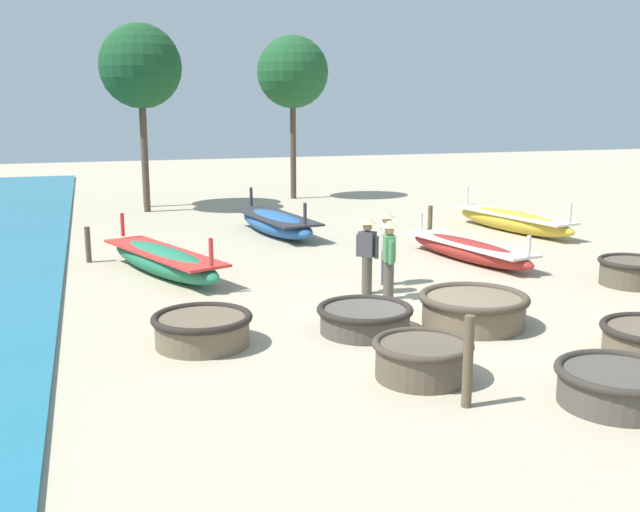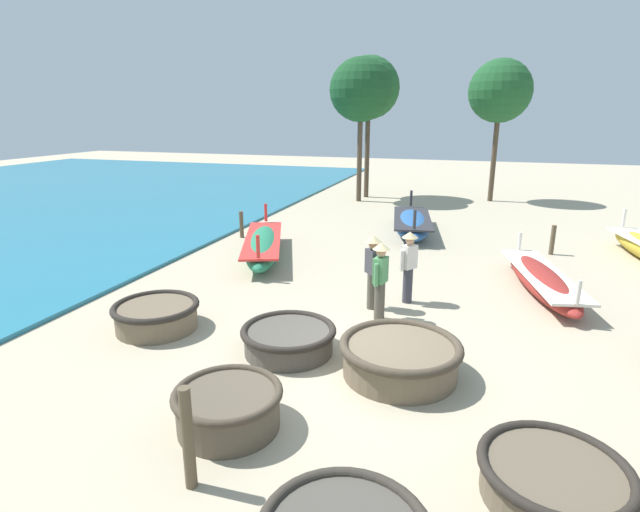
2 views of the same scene
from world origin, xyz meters
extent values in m
plane|color=tan|center=(0.00, 0.00, 0.00)|extent=(80.00, 80.00, 0.00)
cylinder|color=brown|center=(0.87, -0.15, 0.27)|extent=(1.88, 1.88, 0.53)
torus|color=#42382B|center=(0.87, -0.15, 0.53)|extent=(2.03, 2.03, 0.15)
cylinder|color=brown|center=(2.95, -2.39, 0.21)|extent=(1.56, 1.56, 0.42)
torus|color=#28231E|center=(2.95, -2.39, 0.42)|extent=(1.69, 1.69, 0.13)
cylinder|color=brown|center=(-1.16, -2.30, 0.26)|extent=(1.41, 1.41, 0.53)
torus|color=#42382B|center=(-1.16, -2.30, 0.53)|extent=(1.53, 1.53, 0.11)
cylinder|color=#4C473F|center=(-1.19, 0.07, 0.21)|extent=(1.61, 1.61, 0.42)
torus|color=#28231E|center=(-1.19, 0.07, 0.42)|extent=(1.74, 1.74, 0.13)
cylinder|color=brown|center=(-4.09, 0.20, 0.24)|extent=(1.59, 1.59, 0.49)
torus|color=#28231E|center=(-4.09, 0.20, 0.49)|extent=(1.72, 1.72, 0.13)
ellipsoid|color=#285693|center=(-0.34, 10.13, 0.34)|extent=(1.95, 4.66, 0.68)
cube|color=#2D2D33|center=(-0.34, 10.13, 0.56)|extent=(1.94, 4.31, 0.06)
cylinder|color=#2D2D33|center=(-0.67, 12.18, 0.94)|extent=(0.10, 0.10, 0.61)
cylinder|color=#2D2D33|center=(0.00, 8.08, 0.94)|extent=(0.10, 0.10, 0.61)
ellipsoid|color=maroon|center=(3.51, 4.93, 0.28)|extent=(1.84, 4.63, 0.55)
cube|color=silver|center=(3.51, 4.93, 0.45)|extent=(1.80, 4.28, 0.06)
cylinder|color=silver|center=(3.08, 6.97, 0.75)|extent=(0.10, 0.10, 0.50)
cylinder|color=silver|center=(3.95, 2.89, 0.75)|extent=(0.10, 0.10, 0.50)
ellipsoid|color=#237551|center=(-4.20, 5.68, 0.33)|extent=(2.71, 4.93, 0.67)
cube|color=red|center=(-4.20, 5.68, 0.55)|extent=(2.60, 4.58, 0.06)
cylinder|color=red|center=(-5.02, 7.78, 0.92)|extent=(0.10, 0.10, 0.60)
cylinder|color=red|center=(-3.39, 3.58, 0.92)|extent=(0.10, 0.10, 0.60)
cylinder|color=silver|center=(6.46, 10.62, 0.90)|extent=(0.10, 0.10, 0.59)
cylinder|color=#4C473D|center=(0.08, 2.06, 0.41)|extent=(0.22, 0.22, 0.82)
cube|color=#4C8E56|center=(0.08, 2.06, 1.09)|extent=(0.29, 0.38, 0.54)
sphere|color=tan|center=(0.08, 2.06, 1.47)|extent=(0.20, 0.20, 0.20)
cylinder|color=#4C8E56|center=(0.03, 1.84, 1.04)|extent=(0.09, 0.09, 0.48)
cylinder|color=#4C8E56|center=(0.13, 2.27, 1.04)|extent=(0.09, 0.09, 0.48)
cone|color=#D1BC84|center=(0.08, 2.06, 1.60)|extent=(0.36, 0.36, 0.14)
cylinder|color=#383842|center=(0.50, 3.22, 0.41)|extent=(0.22, 0.22, 0.82)
cube|color=silver|center=(0.50, 3.22, 1.09)|extent=(0.38, 0.40, 0.54)
sphere|color=tan|center=(0.50, 3.22, 1.47)|extent=(0.20, 0.20, 0.20)
cylinder|color=silver|center=(0.63, 3.40, 1.04)|extent=(0.09, 0.09, 0.48)
cylinder|color=silver|center=(0.37, 3.04, 1.04)|extent=(0.09, 0.09, 0.48)
cone|color=#D1BC84|center=(0.50, 3.22, 1.60)|extent=(0.36, 0.36, 0.14)
cylinder|color=#4C473D|center=(-0.20, 2.60, 0.41)|extent=(0.22, 0.22, 0.82)
cube|color=#3D3D42|center=(-0.20, 2.60, 1.09)|extent=(0.39, 0.40, 0.54)
sphere|color=#A37556|center=(-0.20, 2.60, 1.47)|extent=(0.20, 0.20, 0.20)
cylinder|color=#3D3D42|center=(-0.05, 2.44, 1.04)|extent=(0.09, 0.09, 0.48)
cylinder|color=#3D3D42|center=(-0.34, 2.77, 1.04)|extent=(0.09, 0.09, 0.48)
cone|color=#D1BC84|center=(-0.20, 2.60, 1.60)|extent=(0.36, 0.36, 0.14)
cylinder|color=brown|center=(-1.04, -3.47, 0.65)|extent=(0.14, 0.14, 1.29)
cylinder|color=brown|center=(-5.91, 7.67, 0.46)|extent=(0.14, 0.14, 0.92)
cylinder|color=brown|center=(4.14, 8.61, 0.46)|extent=(0.14, 0.14, 0.92)
cylinder|color=#4C3D2D|center=(-3.76, 16.20, 2.10)|extent=(0.24, 0.24, 4.20)
sphere|color=#194723|center=(-3.76, 16.20, 5.23)|extent=(2.94, 2.94, 2.94)
cylinder|color=#4C3D2D|center=(-3.69, 17.53, 2.16)|extent=(0.24, 0.24, 4.32)
sphere|color=#1E5128|center=(-3.69, 17.53, 5.38)|extent=(3.02, 3.02, 3.02)
cylinder|color=#4C3D2D|center=(2.42, 18.22, 2.08)|extent=(0.24, 0.24, 4.16)
sphere|color=#1E5128|center=(2.42, 18.22, 5.18)|extent=(2.91, 2.91, 2.91)
camera|label=1|loc=(-5.78, -12.02, 4.13)|focal=42.00mm
camera|label=2|loc=(1.88, -7.64, 4.21)|focal=28.00mm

